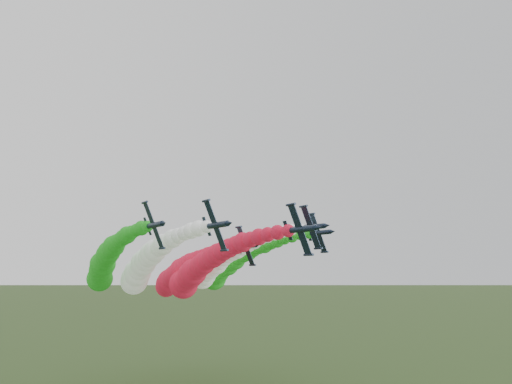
% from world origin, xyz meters
% --- Properties ---
extents(jet_lead, '(14.71, 75.57, 19.51)m').
position_xyz_m(jet_lead, '(5.33, 37.91, 33.45)').
color(jet_lead, black).
rests_on(jet_lead, ground).
extents(jet_inner_left, '(14.38, 75.24, 19.18)m').
position_xyz_m(jet_inner_left, '(-6.42, 45.66, 34.42)').
color(jet_inner_left, black).
rests_on(jet_inner_left, ground).
extents(jet_inner_right, '(14.32, 75.18, 19.12)m').
position_xyz_m(jet_inner_right, '(16.92, 49.13, 35.24)').
color(jet_inner_right, black).
rests_on(jet_inner_right, ground).
extents(jet_outer_left, '(14.39, 75.25, 19.19)m').
position_xyz_m(jet_outer_left, '(-13.05, 57.27, 35.12)').
color(jet_outer_left, black).
rests_on(jet_outer_left, ground).
extents(jet_outer_right, '(14.74, 75.60, 19.54)m').
position_xyz_m(jet_outer_right, '(25.08, 56.77, 34.87)').
color(jet_outer_right, black).
rests_on(jet_outer_right, ground).
extents(jet_trail, '(14.18, 75.04, 18.98)m').
position_xyz_m(jet_trail, '(11.49, 65.68, 31.96)').
color(jet_trail, black).
rests_on(jet_trail, ground).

